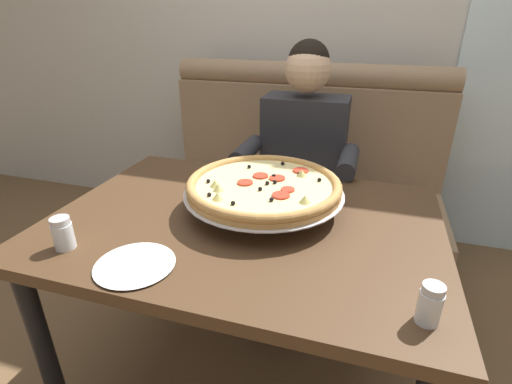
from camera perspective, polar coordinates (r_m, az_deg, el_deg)
The scene contains 10 objects.
ground_plane at distance 1.76m, azimuth -1.50°, elevation -26.09°, with size 16.00×16.00×0.00m, color brown.
back_wall_with_window at distance 2.56m, azimuth 9.89°, elevation 25.35°, with size 6.00×0.12×2.80m, color beige.
booth_bench at distance 2.22m, azimuth 5.93°, elevation -1.06°, with size 1.57×0.78×1.13m.
dining_table at distance 1.31m, azimuth -1.83°, elevation -7.40°, with size 1.26×0.90×0.76m.
diner_main at distance 1.85m, azimuth 6.53°, elevation 3.96°, with size 0.54×0.64×1.27m.
pizza at distance 1.29m, azimuth 1.17°, elevation 0.84°, with size 0.54×0.54×0.12m.
shaker_parmesan at distance 1.22m, azimuth -26.87°, elevation -5.80°, with size 0.06×0.06×0.10m.
shaker_pepper_flakes at distance 0.93m, azimuth 24.52°, elevation -15.34°, with size 0.05×0.05×0.10m.
plate_near_left at distance 1.08m, azimuth -17.70°, elevation -10.07°, with size 0.22×0.22×0.02m.
patio_chair at distance 3.30m, azimuth 32.24°, elevation 6.25°, with size 0.43×0.43×0.86m.
Camera 1 is at (0.36, -1.04, 1.37)m, focal length 26.74 mm.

